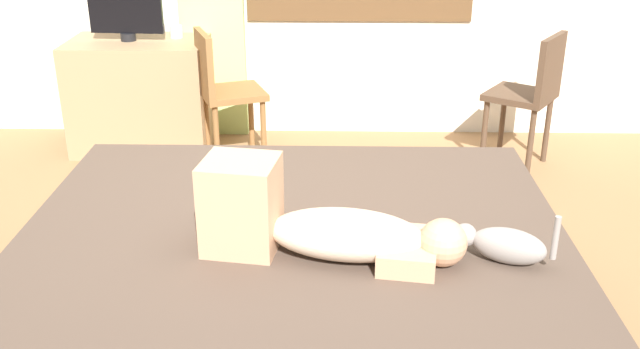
% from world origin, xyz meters
% --- Properties ---
extents(ground_plane, '(16.00, 16.00, 0.00)m').
position_xyz_m(ground_plane, '(0.00, 0.00, 0.00)').
color(ground_plane, olive).
extents(bed, '(2.16, 1.87, 0.51)m').
position_xyz_m(bed, '(0.02, -0.09, 0.25)').
color(bed, '#997A56').
rests_on(bed, ground).
extents(person_lying, '(0.94, 0.38, 0.34)m').
position_xyz_m(person_lying, '(0.12, -0.26, 0.62)').
color(person_lying, '#CCB299').
rests_on(person_lying, bed).
extents(cat, '(0.34, 0.20, 0.21)m').
position_xyz_m(cat, '(0.77, -0.30, 0.57)').
color(cat, gray).
rests_on(cat, bed).
extents(desk, '(0.90, 0.56, 0.74)m').
position_xyz_m(desk, '(-1.13, 2.10, 0.37)').
color(desk, '#997A56').
rests_on(desk, ground).
extents(tv_monitor, '(0.48, 0.10, 0.35)m').
position_xyz_m(tv_monitor, '(-1.18, 2.10, 0.92)').
color(tv_monitor, black).
rests_on(tv_monitor, desk).
extents(cup, '(0.08, 0.08, 0.08)m').
position_xyz_m(cup, '(-0.88, 2.19, 0.78)').
color(cup, white).
rests_on(cup, desk).
extents(chair_by_desk, '(0.49, 0.49, 0.86)m').
position_xyz_m(chair_by_desk, '(-0.54, 1.84, 0.51)').
color(chair_by_desk, brown).
rests_on(chair_by_desk, ground).
extents(chair_spare, '(0.53, 0.53, 0.86)m').
position_xyz_m(chair_spare, '(1.40, 1.81, 0.51)').
color(chair_spare, '#4C3828').
rests_on(chair_spare, ground).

